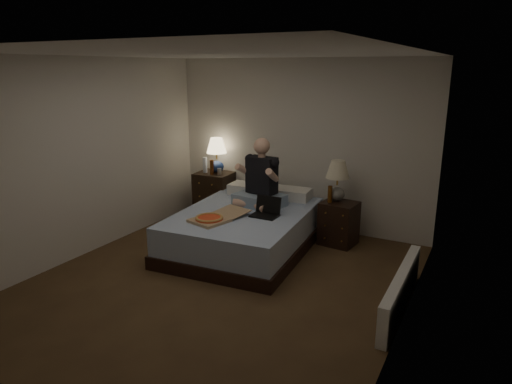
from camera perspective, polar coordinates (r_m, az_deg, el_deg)
The scene contains 19 objects.
floor at distance 5.31m, azimuth -4.66°, elevation -11.19°, with size 4.00×4.50×0.00m, color brown.
ceiling at distance 4.75m, azimuth -5.33°, elevation 16.89°, with size 4.00×4.50×0.00m, color white.
wall_back at distance 6.84m, azimuth 5.35°, elevation 5.89°, with size 4.00×2.50×0.00m, color silver.
wall_front at distance 3.31m, azimuth -26.70°, elevation -6.08°, with size 4.00×2.50×0.00m, color silver.
wall_left at distance 6.18m, azimuth -20.79°, elevation 3.93°, with size 4.50×2.50×0.00m, color silver.
wall_right at distance 4.17m, azimuth 18.77°, elevation -1.01°, with size 4.50×2.50×0.00m, color silver.
bed at distance 6.10m, azimuth -1.50°, elevation -4.82°, with size 1.57×2.10×0.52m, color #5B7EB7.
nightstand_left at distance 7.45m, azimuth -5.15°, elevation -0.30°, with size 0.56×0.50×0.73m, color black.
nightstand_right at distance 6.37m, azimuth 10.30°, elevation -3.87°, with size 0.46×0.41×0.60m, color black.
lamp_left at distance 7.32m, azimuth -4.93°, elevation 4.59°, with size 0.32×0.32×0.56m, color navy, non-canonical shape.
lamp_right at distance 6.29m, azimuth 10.13°, elevation 1.40°, with size 0.32×0.32×0.56m, color gray, non-canonical shape.
water_bottle at distance 7.36m, azimuth -6.40°, elevation 3.38°, with size 0.07×0.07×0.25m, color white.
soda_can at distance 7.21m, azimuth -4.60°, elevation 2.58°, with size 0.07×0.07×0.10m, color beige.
beer_bottle_left at distance 7.23m, azimuth -5.54°, elevation 3.11°, with size 0.06×0.06×0.23m, color #5F2C0D.
beer_bottle_right at distance 6.23m, azimuth 9.22°, elevation -0.26°, with size 0.06×0.06×0.23m, color #5C320D.
person at distance 6.17m, azimuth 0.46°, elevation 2.45°, with size 0.66×0.52×0.93m, color black, non-canonical shape.
laptop at distance 5.79m, azimuth 1.06°, elevation -1.96°, with size 0.34×0.28×0.24m, color black, non-canonical shape.
pizza_box at distance 5.65m, azimuth -5.86°, elevation -3.35°, with size 0.40×0.76×0.08m, color tan, non-canonical shape.
radiator at distance 4.90m, azimuth 17.63°, elevation -11.67°, with size 0.10×1.60×0.40m, color white.
Camera 1 is at (2.59, -3.98, 2.37)m, focal length 32.00 mm.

